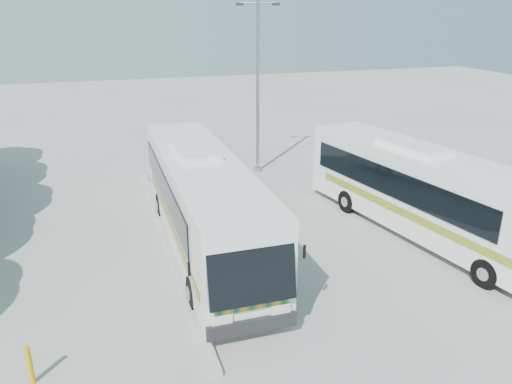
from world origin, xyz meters
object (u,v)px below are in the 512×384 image
object	(u,v)px
coach_main	(202,200)
coach_adjacent	(427,192)
bollard	(30,365)
lamppost	(258,81)

from	to	relation	value
coach_main	coach_adjacent	size ratio (longest dim) A/B	1.01
coach_adjacent	bollard	distance (m)	14.53
coach_adjacent	bollard	xyz separation A→B (m)	(-13.86, -4.16, -1.30)
bollard	coach_adjacent	bearing A→B (deg)	16.72
lamppost	bollard	bearing A→B (deg)	-107.92
coach_main	lamppost	xyz separation A→B (m)	(4.81, 8.19, 3.03)
coach_adjacent	lamppost	size ratio (longest dim) A/B	1.37
coach_main	coach_adjacent	distance (m)	8.55
lamppost	bollard	world-z (taller)	lamppost
coach_main	lamppost	distance (m)	9.97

